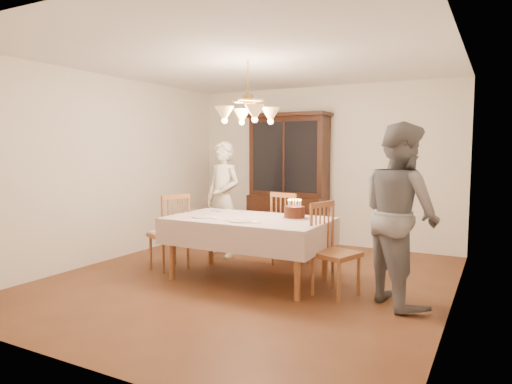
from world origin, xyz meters
The scene contains 14 objects.
ground centered at (0.00, 0.00, 0.00)m, with size 5.00×5.00×0.00m, color #532B17.
room_shell centered at (0.00, 0.00, 1.58)m, with size 5.00×5.00×5.00m.
dining_table centered at (0.00, 0.00, 0.68)m, with size 1.90×1.10×0.76m.
china_hutch centered at (-0.49, 2.25, 1.04)m, with size 1.38×0.54×2.16m.
chair_far_side centered at (0.15, 0.91, 0.44)m, with size 0.51×0.49×1.00m.
chair_left_end centered at (-1.16, -0.04, 0.45)m, with size 0.55×0.56×1.00m.
chair_right_end centered at (1.10, -0.05, 0.44)m, with size 0.53×0.55×1.00m.
elderly_woman centered at (-0.96, 0.95, 0.84)m, with size 0.62×0.40×1.69m, color beige.
adult_in_grey centered at (1.75, 0.02, 0.92)m, with size 0.89×0.70×1.84m, color slate.
birthday_cake centered at (0.52, 0.19, 0.83)m, with size 0.30×0.30×0.23m.
place_setting_near_left centered at (-0.47, -0.24, 0.77)m, with size 0.42×0.27×0.02m.
place_setting_near_right centered at (0.08, -0.29, 0.77)m, with size 0.41×0.26×0.02m.
place_setting_far_left centered at (-0.53, 0.35, 0.77)m, with size 0.38×0.24×0.02m.
chandelier centered at (0.00, 0.00, 1.98)m, with size 0.62×0.62×0.73m.
Camera 1 is at (2.63, -4.69, 1.57)m, focal length 32.00 mm.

